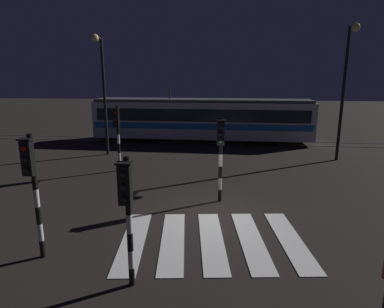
{
  "coord_description": "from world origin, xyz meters",
  "views": [
    {
      "loc": [
        0.51,
        -11.0,
        4.88
      ],
      "look_at": [
        -1.28,
        3.57,
        1.4
      ],
      "focal_mm": 30.59,
      "sensor_mm": 36.0,
      "label": 1
    }
  ],
  "objects_px": {
    "traffic_light_kerb_mid_left": "(127,205)",
    "street_lamp_trackside_left": "(102,82)",
    "street_lamp_trackside_right": "(346,78)",
    "traffic_light_corner_far_left": "(117,129)",
    "traffic_light_corner_near_left": "(32,179)",
    "tram": "(202,119)",
    "traffic_light_median_centre": "(221,147)"
  },
  "relations": [
    {
      "from": "traffic_light_corner_far_left",
      "to": "traffic_light_kerb_mid_left",
      "type": "bearing_deg",
      "value": -69.27
    },
    {
      "from": "tram",
      "to": "street_lamp_trackside_right",
      "type": "bearing_deg",
      "value": -30.03
    },
    {
      "from": "traffic_light_corner_near_left",
      "to": "street_lamp_trackside_left",
      "type": "relative_size",
      "value": 0.48
    },
    {
      "from": "traffic_light_corner_near_left",
      "to": "traffic_light_kerb_mid_left",
      "type": "distance_m",
      "value": 2.99
    },
    {
      "from": "traffic_light_median_centre",
      "to": "traffic_light_corner_far_left",
      "type": "bearing_deg",
      "value": 145.56
    },
    {
      "from": "traffic_light_corner_near_left",
      "to": "tram",
      "type": "distance_m",
      "value": 17.39
    },
    {
      "from": "traffic_light_corner_far_left",
      "to": "street_lamp_trackside_right",
      "type": "xyz_separation_m",
      "value": [
        12.15,
        3.65,
        2.53
      ]
    },
    {
      "from": "traffic_light_corner_near_left",
      "to": "traffic_light_kerb_mid_left",
      "type": "relative_size",
      "value": 1.09
    },
    {
      "from": "traffic_light_corner_far_left",
      "to": "traffic_light_kerb_mid_left",
      "type": "relative_size",
      "value": 1.08
    },
    {
      "from": "street_lamp_trackside_right",
      "to": "tram",
      "type": "bearing_deg",
      "value": 149.97
    },
    {
      "from": "traffic_light_kerb_mid_left",
      "to": "street_lamp_trackside_left",
      "type": "bearing_deg",
      "value": 113.59
    },
    {
      "from": "traffic_light_corner_far_left",
      "to": "traffic_light_corner_near_left",
      "type": "xyz_separation_m",
      "value": [
        0.75,
        -8.54,
        0.03
      ]
    },
    {
      "from": "traffic_light_median_centre",
      "to": "traffic_light_corner_far_left",
      "type": "xyz_separation_m",
      "value": [
        -5.45,
        3.74,
        0.03
      ]
    },
    {
      "from": "street_lamp_trackside_right",
      "to": "street_lamp_trackside_left",
      "type": "relative_size",
      "value": 1.05
    },
    {
      "from": "traffic_light_corner_near_left",
      "to": "street_lamp_trackside_right",
      "type": "height_order",
      "value": "street_lamp_trackside_right"
    },
    {
      "from": "traffic_light_median_centre",
      "to": "traffic_light_corner_far_left",
      "type": "distance_m",
      "value": 6.61
    },
    {
      "from": "traffic_light_corner_far_left",
      "to": "street_lamp_trackside_right",
      "type": "distance_m",
      "value": 12.94
    },
    {
      "from": "traffic_light_kerb_mid_left",
      "to": "street_lamp_trackside_right",
      "type": "bearing_deg",
      "value": 56.83
    },
    {
      "from": "street_lamp_trackside_left",
      "to": "traffic_light_corner_far_left",
      "type": "bearing_deg",
      "value": -59.03
    },
    {
      "from": "street_lamp_trackside_left",
      "to": "tram",
      "type": "bearing_deg",
      "value": 43.12
    },
    {
      "from": "traffic_light_median_centre",
      "to": "traffic_light_kerb_mid_left",
      "type": "bearing_deg",
      "value": -108.12
    },
    {
      "from": "traffic_light_corner_far_left",
      "to": "traffic_light_corner_near_left",
      "type": "relative_size",
      "value": 0.99
    },
    {
      "from": "traffic_light_median_centre",
      "to": "traffic_light_kerb_mid_left",
      "type": "distance_m",
      "value": 6.02
    },
    {
      "from": "traffic_light_corner_far_left",
      "to": "traffic_light_kerb_mid_left",
      "type": "xyz_separation_m",
      "value": [
        3.58,
        -9.46,
        -0.16
      ]
    },
    {
      "from": "street_lamp_trackside_right",
      "to": "tram",
      "type": "distance_m",
      "value": 10.37
    },
    {
      "from": "traffic_light_corner_near_left",
      "to": "street_lamp_trackside_left",
      "type": "bearing_deg",
      "value": 103.1
    },
    {
      "from": "traffic_light_kerb_mid_left",
      "to": "traffic_light_corner_near_left",
      "type": "bearing_deg",
      "value": 161.95
    },
    {
      "from": "traffic_light_corner_far_left",
      "to": "street_lamp_trackside_right",
      "type": "relative_size",
      "value": 0.45
    },
    {
      "from": "tram",
      "to": "traffic_light_median_centre",
      "type": "bearing_deg",
      "value": -81.33
    },
    {
      "from": "traffic_light_corner_near_left",
      "to": "traffic_light_kerb_mid_left",
      "type": "bearing_deg",
      "value": -18.05
    },
    {
      "from": "traffic_light_corner_near_left",
      "to": "street_lamp_trackside_right",
      "type": "xyz_separation_m",
      "value": [
        11.4,
        12.19,
        2.5
      ]
    },
    {
      "from": "traffic_light_median_centre",
      "to": "tram",
      "type": "distance_m",
      "value": 12.51
    }
  ]
}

